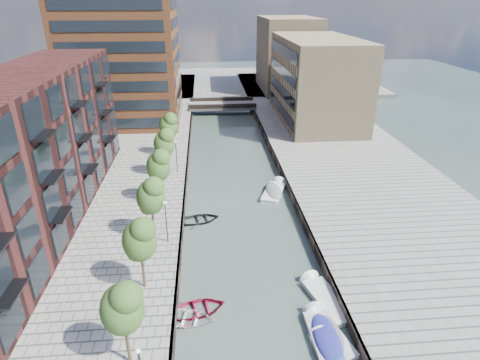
{
  "coord_description": "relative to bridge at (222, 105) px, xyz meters",
  "views": [
    {
      "loc": [
        -3.37,
        -7.1,
        21.25
      ],
      "look_at": [
        0.0,
        31.36,
        3.5
      ],
      "focal_mm": 30.0,
      "sensor_mm": 36.0,
      "label": 1
    }
  ],
  "objects": [
    {
      "name": "motorboat_4",
      "position": [
        4.44,
        -36.95,
        -1.16
      ],
      "size": [
        3.88,
        5.93,
        1.87
      ],
      "color": "white",
      "rests_on": "ground"
    },
    {
      "name": "motorboat_3",
      "position": [
        4.1,
        -61.05,
        -1.2
      ],
      "size": [
        2.27,
        4.82,
        1.54
      ],
      "color": "silver",
      "rests_on": "ground"
    },
    {
      "name": "tan_block_far",
      "position": [
        16.0,
        16.0,
        7.61
      ],
      "size": [
        12.0,
        20.0,
        16.0
      ],
      "primitive_type": "cube",
      "color": "#9F8761",
      "rests_on": "quay_right"
    },
    {
      "name": "tree_6",
      "position": [
        -8.5,
        -26.0,
        3.92
      ],
      "size": [
        2.5,
        2.5,
        5.95
      ],
      "color": "#382619",
      "rests_on": "quay_left"
    },
    {
      "name": "motorboat_0",
      "position": [
        4.12,
        -59.33,
        -1.16
      ],
      "size": [
        2.06,
        5.62,
        1.86
      ],
      "color": "#B5B5B3",
      "rests_on": "ground"
    },
    {
      "name": "motorboat_1",
      "position": [
        4.45,
        -59.06,
        -1.21
      ],
      "size": [
        2.76,
        4.78,
        1.51
      ],
      "color": "silver",
      "rests_on": "ground"
    },
    {
      "name": "apartment_block",
      "position": [
        -20.0,
        -42.0,
        6.61
      ],
      "size": [
        8.0,
        38.0,
        14.0
      ],
      "primitive_type": "cube",
      "color": "black",
      "rests_on": "quay_left"
    },
    {
      "name": "tan_block_near",
      "position": [
        16.0,
        -10.0,
        6.61
      ],
      "size": [
        12.0,
        25.0,
        14.0
      ],
      "primitive_type": "cube",
      "color": "#9F8761",
      "rests_on": "quay_right"
    },
    {
      "name": "quay_right",
      "position": [
        16.0,
        -32.0,
        -0.89
      ],
      "size": [
        20.0,
        140.0,
        1.0
      ],
      "primitive_type": "cube",
      "color": "gray",
      "rests_on": "ground"
    },
    {
      "name": "tower",
      "position": [
        -17.0,
        -7.0,
        14.61
      ],
      "size": [
        18.0,
        18.0,
        30.0
      ],
      "primitive_type": "cube",
      "color": "brown",
      "rests_on": "quay_left"
    },
    {
      "name": "tree_4",
      "position": [
        -8.5,
        -40.0,
        3.92
      ],
      "size": [
        2.5,
        2.5,
        5.95
      ],
      "color": "#382619",
      "rests_on": "quay_left"
    },
    {
      "name": "tree_2",
      "position": [
        -8.5,
        -54.0,
        3.92
      ],
      "size": [
        2.5,
        2.5,
        5.95
      ],
      "color": "#382619",
      "rests_on": "quay_left"
    },
    {
      "name": "far_closure",
      "position": [
        0.0,
        28.0,
        -0.89
      ],
      "size": [
        80.0,
        40.0,
        1.0
      ],
      "primitive_type": "cube",
      "color": "gray",
      "rests_on": "ground"
    },
    {
      "name": "sloop_4",
      "position": [
        -4.36,
        -42.88,
        -1.39
      ],
      "size": [
        4.71,
        3.82,
        0.86
      ],
      "primitive_type": "imported",
      "rotation": [
        0.0,
        0.0,
        1.8
      ],
      "color": "black",
      "rests_on": "ground"
    },
    {
      "name": "motorboat_2",
      "position": [
        5.2,
        -55.31,
        -1.28
      ],
      "size": [
        3.26,
        5.71,
        1.81
      ],
      "color": "silver",
      "rests_on": "ground"
    },
    {
      "name": "tree_3",
      "position": [
        -8.5,
        -47.0,
        3.92
      ],
      "size": [
        2.5,
        2.5,
        5.95
      ],
      "color": "#382619",
      "rests_on": "quay_left"
    },
    {
      "name": "lamp_2",
      "position": [
        -7.2,
        -32.0,
        2.12
      ],
      "size": [
        0.24,
        0.24,
        4.12
      ],
      "color": "black",
      "rests_on": "quay_left"
    },
    {
      "name": "car",
      "position": [
        11.01,
        -10.37,
        0.25
      ],
      "size": [
        2.05,
        3.92,
        1.27
      ],
      "primitive_type": "imported",
      "rotation": [
        0.0,
        0.0,
        -0.15
      ],
      "color": "#B6B7BB",
      "rests_on": "quay_right"
    },
    {
      "name": "sloop_3",
      "position": [
        -5.26,
        -56.93,
        -1.39
      ],
      "size": [
        4.5,
        3.58,
        0.84
      ],
      "primitive_type": "imported",
      "rotation": [
        0.0,
        0.0,
        1.39
      ],
      "color": "white",
      "rests_on": "ground"
    },
    {
      "name": "bridge",
      "position": [
        0.0,
        0.0,
        0.0
      ],
      "size": [
        13.0,
        6.0,
        1.3
      ],
      "color": "gray",
      "rests_on": "ground"
    },
    {
      "name": "quay_wall_left",
      "position": [
        -6.1,
        -32.0,
        -0.89
      ],
      "size": [
        0.25,
        140.0,
        1.0
      ],
      "primitive_type": "cube",
      "color": "#332823",
      "rests_on": "ground"
    },
    {
      "name": "tree_1",
      "position": [
        -8.5,
        -61.0,
        3.92
      ],
      "size": [
        2.5,
        2.5,
        5.95
      ],
      "color": "#382619",
      "rests_on": "quay_left"
    },
    {
      "name": "tree_5",
      "position": [
        -8.5,
        -33.0,
        3.92
      ],
      "size": [
        2.5,
        2.5,
        5.95
      ],
      "color": "#382619",
      "rests_on": "quay_left"
    },
    {
      "name": "quay_wall_right",
      "position": [
        6.1,
        -32.0,
        -0.89
      ],
      "size": [
        0.25,
        140.0,
        1.0
      ],
      "primitive_type": "cube",
      "color": "#332823",
      "rests_on": "ground"
    },
    {
      "name": "lamp_1",
      "position": [
        -7.2,
        -48.0,
        2.12
      ],
      "size": [
        0.24,
        0.24,
        4.12
      ],
      "color": "black",
      "rests_on": "quay_left"
    },
    {
      "name": "water",
      "position": [
        0.0,
        -32.0,
        -1.39
      ],
      "size": [
        300.0,
        300.0,
        0.0
      ],
      "primitive_type": "plane",
      "color": "#38473F",
      "rests_on": "ground"
    },
    {
      "name": "sloop_2",
      "position": [
        -4.45,
        -56.02,
        -1.39
      ],
      "size": [
        4.83,
        3.96,
        0.87
      ],
      "primitive_type": "imported",
      "rotation": [
        0.0,
        0.0,
        1.82
      ],
      "color": "maroon",
      "rests_on": "ground"
    }
  ]
}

